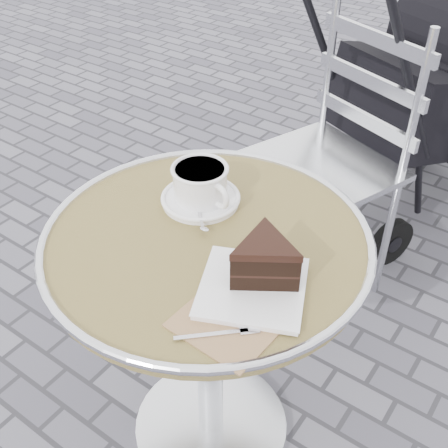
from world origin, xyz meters
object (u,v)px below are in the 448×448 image
Objects in this scene: bistro_chair at (345,132)px; baby_stroller at (442,99)px; cafe_table at (208,291)px; cake_plate_set at (261,267)px; cappuccino_set at (201,187)px.

baby_stroller is (0.12, 0.65, -0.10)m from bistro_chair.
cafe_table is at bearing -69.51° from baby_stroller.
cafe_table is 2.26× the size of cake_plate_set.
cafe_table is 0.75× the size of bistro_chair.
baby_stroller is at bearing 69.86° from cake_plate_set.
bistro_chair is at bearing 93.54° from cafe_table.
baby_stroller is at bearing 87.09° from cafe_table.
cake_plate_set is at bearing -62.74° from baby_stroller.
cappuccino_set is 0.16× the size of baby_stroller.
cappuccino_set is at bearing -72.70° from bistro_chair.
cappuccino_set is 1.40m from baby_stroller.
bistro_chair is 0.67m from baby_stroller.
bistro_chair is 0.83× the size of baby_stroller.
baby_stroller is (0.16, 1.36, -0.27)m from cappuccino_set.
cappuccino_set is 0.73m from bistro_chair.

